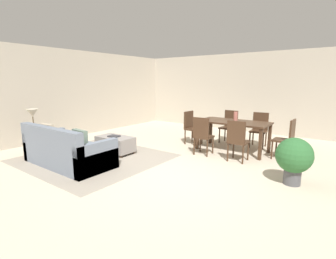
{
  "coord_description": "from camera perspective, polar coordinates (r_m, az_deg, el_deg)",
  "views": [
    {
      "loc": [
        2.69,
        -3.75,
        1.75
      ],
      "look_at": [
        -0.71,
        0.83,
        0.65
      ],
      "focal_mm": 26.87,
      "sensor_mm": 36.0,
      "label": 1
    }
  ],
  "objects": [
    {
      "name": "ottoman_table",
      "position": [
        6.33,
        -11.87,
        -3.15
      ],
      "size": [
        0.93,
        0.52,
        0.41
      ],
      "color": "gray",
      "rests_on": "ground_plane"
    },
    {
      "name": "wall_back",
      "position": [
        9.16,
        19.64,
        7.81
      ],
      "size": [
        9.0,
        0.12,
        2.7
      ],
      "primitive_type": "cube",
      "color": "#BCB2A0",
      "rests_on": "ground_plane"
    },
    {
      "name": "side_table",
      "position": [
        6.83,
        -27.99,
        -1.29
      ],
      "size": [
        0.4,
        0.4,
        0.58
      ],
      "color": "brown",
      "rests_on": "ground_plane"
    },
    {
      "name": "table_lamp",
      "position": [
        6.75,
        -28.39,
        3.13
      ],
      "size": [
        0.26,
        0.26,
        0.53
      ],
      "color": "brown",
      "rests_on": "side_table"
    },
    {
      "name": "dining_chair_near_left",
      "position": [
        6.01,
        7.81,
        -0.97
      ],
      "size": [
        0.43,
        0.43,
        0.92
      ],
      "color": "#422B1C",
      "rests_on": "ground_plane"
    },
    {
      "name": "dining_table",
      "position": [
        6.51,
        14.55,
        1.02
      ],
      "size": [
        1.73,
        0.86,
        0.76
      ],
      "color": "#422B1C",
      "rests_on": "ground_plane"
    },
    {
      "name": "dining_chair_far_left",
      "position": [
        7.45,
        13.75,
        1.11
      ],
      "size": [
        0.42,
        0.42,
        0.92
      ],
      "color": "#422B1C",
      "rests_on": "ground_plane"
    },
    {
      "name": "potted_plant",
      "position": [
        4.78,
        26.68,
        -5.63
      ],
      "size": [
        0.6,
        0.6,
        0.82
      ],
      "color": "#4C4C51",
      "rests_on": "ground_plane"
    },
    {
      "name": "ground_plane",
      "position": [
        4.93,
        0.87,
        -9.83
      ],
      "size": [
        10.8,
        10.8,
        0.0
      ],
      "primitive_type": "plane",
      "color": "beige"
    },
    {
      "name": "vase_centerpiece",
      "position": [
        6.43,
        15.08,
        2.81
      ],
      "size": [
        0.1,
        0.1,
        0.25
      ],
      "primitive_type": "cylinder",
      "color": "#B26659",
      "rests_on": "dining_table"
    },
    {
      "name": "book_on_ottoman",
      "position": [
        6.27,
        -12.15,
        -1.48
      ],
      "size": [
        0.28,
        0.23,
        0.03
      ],
      "primitive_type": "cube",
      "rotation": [
        0.0,
        0.0,
        0.12
      ],
      "color": "#333338",
      "rests_on": "ottoman_table"
    },
    {
      "name": "dining_chair_head_east",
      "position": [
        6.22,
        25.39,
        -1.53
      ],
      "size": [
        0.41,
        0.41,
        0.92
      ],
      "color": "#422B1C",
      "rests_on": "ground_plane"
    },
    {
      "name": "couch",
      "position": [
        5.73,
        -22.02,
        -4.59
      ],
      "size": [
        2.04,
        0.95,
        0.86
      ],
      "color": "slate",
      "rests_on": "ground_plane"
    },
    {
      "name": "area_rug",
      "position": [
        6.09,
        -16.35,
        -6.18
      ],
      "size": [
        3.0,
        2.8,
        0.01
      ],
      "primitive_type": "cube",
      "color": "gray",
      "rests_on": "ground_plane"
    },
    {
      "name": "wall_left",
      "position": [
        8.36,
        -23.03,
        7.33
      ],
      "size": [
        0.12,
        11.0,
        2.7
      ],
      "primitive_type": "cube",
      "color": "#BCB2A0",
      "rests_on": "ground_plane"
    },
    {
      "name": "dining_chair_near_right",
      "position": [
        5.66,
        15.45,
        -2.02
      ],
      "size": [
        0.41,
        0.41,
        0.92
      ],
      "color": "#422B1C",
      "rests_on": "ground_plane"
    },
    {
      "name": "dining_chair_far_right",
      "position": [
        7.18,
        20.01,
        0.41
      ],
      "size": [
        0.43,
        0.43,
        0.92
      ],
      "color": "#422B1C",
      "rests_on": "ground_plane"
    },
    {
      "name": "dining_chair_head_west",
      "position": [
        7.09,
        5.31,
        0.89
      ],
      "size": [
        0.43,
        0.43,
        0.92
      ],
      "color": "#422B1C",
      "rests_on": "ground_plane"
    }
  ]
}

